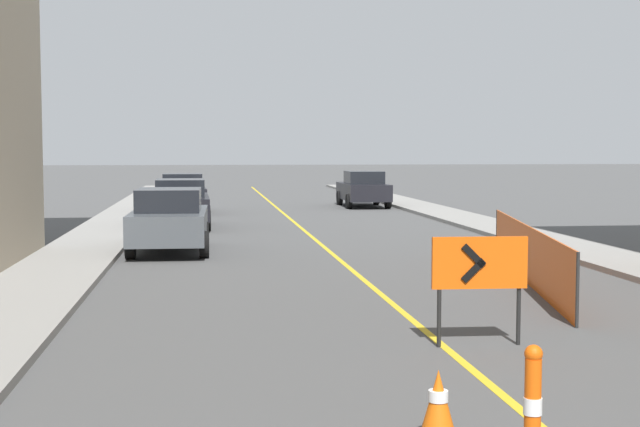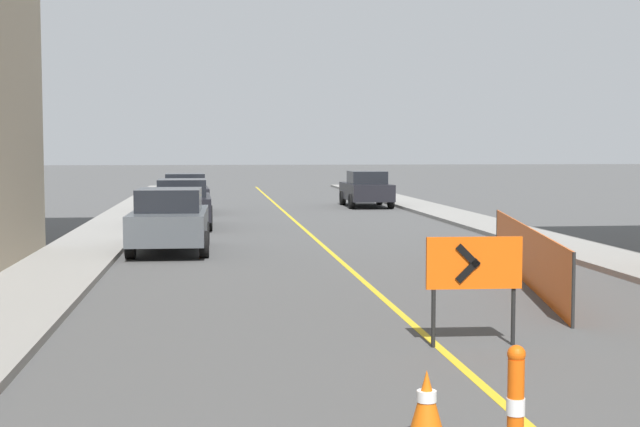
{
  "view_description": "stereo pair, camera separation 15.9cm",
  "coord_description": "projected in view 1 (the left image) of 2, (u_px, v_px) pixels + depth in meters",
  "views": [
    {
      "loc": [
        -3.04,
        4.97,
        2.56
      ],
      "look_at": [
        -0.31,
        26.33,
        1.0
      ],
      "focal_mm": 50.0,
      "sensor_mm": 36.0,
      "label": 1
    },
    {
      "loc": [
        -2.89,
        4.95,
        2.56
      ],
      "look_at": [
        -0.31,
        26.33,
        1.0
      ],
      "focal_mm": 50.0,
      "sensor_mm": 36.0,
      "label": 2
    }
  ],
  "objects": [
    {
      "name": "safety_mesh_fence",
      "position": [
        527.0,
        254.0,
        17.09
      ],
      "size": [
        1.75,
        8.68,
        1.1
      ],
      "rotation": [
        0.0,
        0.0,
        1.38
      ],
      "color": "#EF560C",
      "rests_on": "ground_plane"
    },
    {
      "name": "parked_car_curb_near",
      "position": [
        169.0,
        220.0,
        22.07
      ],
      "size": [
        1.94,
        4.33,
        1.59
      ],
      "rotation": [
        0.0,
        0.0,
        -0.02
      ],
      "color": "#474C51",
      "rests_on": "ground_plane"
    },
    {
      "name": "parked_car_opposite_side",
      "position": [
        363.0,
        189.0,
        39.5
      ],
      "size": [
        1.93,
        4.31,
        1.59
      ],
      "rotation": [
        0.0,
        0.0,
        0.0
      ],
      "color": "black",
      "rests_on": "ground_plane"
    },
    {
      "name": "sidewalk_right",
      "position": [
        492.0,
        226.0,
        28.75
      ],
      "size": [
        1.98,
        65.37,
        0.13
      ],
      "color": "gray",
      "rests_on": "ground_plane"
    },
    {
      "name": "parked_car_curb_far",
      "position": [
        182.0,
        193.0,
        35.63
      ],
      "size": [
        1.97,
        4.37,
        1.59
      ],
      "rotation": [
        0.0,
        0.0,
        0.04
      ],
      "color": "black",
      "rests_on": "ground_plane"
    },
    {
      "name": "arrow_barricade_primary",
      "position": [
        479.0,
        267.0,
        11.52
      ],
      "size": [
        1.26,
        0.11,
        1.43
      ],
      "rotation": [
        0.0,
        0.0,
        -0.04
      ],
      "color": "#EF560C",
      "rests_on": "ground_plane"
    },
    {
      "name": "lane_stripe",
      "position": [
        304.0,
        230.0,
        27.99
      ],
      "size": [
        0.12,
        65.37,
        0.01
      ],
      "color": "gold",
      "rests_on": "ground_plane"
    },
    {
      "name": "sidewalk_left",
      "position": [
        106.0,
        231.0,
        27.21
      ],
      "size": [
        1.98,
        65.37,
        0.13
      ],
      "color": "gray",
      "rests_on": "ground_plane"
    },
    {
      "name": "parked_car_curb_mid",
      "position": [
        181.0,
        203.0,
        28.91
      ],
      "size": [
        1.94,
        4.33,
        1.59
      ],
      "rotation": [
        0.0,
        0.0,
        0.02
      ],
      "color": "black",
      "rests_on": "ground_plane"
    },
    {
      "name": "traffic_cone_fourth",
      "position": [
        438.0,
        406.0,
        7.78
      ],
      "size": [
        0.42,
        0.42,
        0.64
      ],
      "color": "black",
      "rests_on": "ground_plane"
    }
  ]
}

